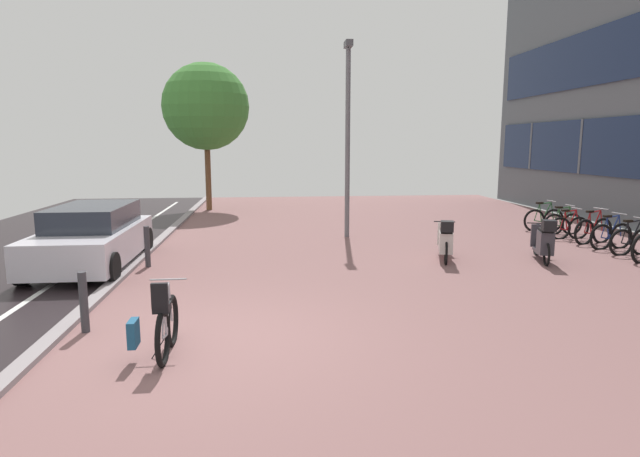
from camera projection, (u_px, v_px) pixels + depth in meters
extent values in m
cube|color=#835A59|center=(547.00, 329.00, 7.85)|extent=(14.40, 40.00, 0.05)
cube|color=gray|center=(46.00, 343.00, 7.11)|extent=(0.24, 40.00, 0.08)
cube|color=#545A61|center=(581.00, 147.00, 19.10)|extent=(0.10, 0.12, 1.98)
cube|color=#545A61|center=(531.00, 146.00, 22.69)|extent=(0.10, 0.12, 1.98)
torus|color=black|center=(163.00, 339.00, 6.52)|extent=(0.08, 0.72, 0.72)
torus|color=black|center=(172.00, 321.00, 7.18)|extent=(0.08, 0.72, 0.72)
cylinder|color=#B4B1B9|center=(168.00, 309.00, 6.87)|extent=(0.04, 0.33, 0.63)
cylinder|color=#B4B1B9|center=(165.00, 315.00, 6.68)|extent=(0.04, 0.14, 0.57)
cylinder|color=#B4B1B9|center=(166.00, 289.00, 6.78)|extent=(0.04, 0.41, 0.08)
cylinder|color=#B4B1B9|center=(165.00, 337.00, 6.65)|extent=(0.03, 0.26, 0.08)
cylinder|color=#B4B1B9|center=(163.00, 317.00, 6.55)|extent=(0.03, 0.17, 0.53)
cylinder|color=#B4B1B9|center=(170.00, 302.00, 7.08)|extent=(0.03, 0.15, 0.57)
cube|color=black|center=(163.00, 292.00, 6.58)|extent=(0.09, 0.22, 0.06)
cylinder|color=#ADADB2|center=(168.00, 279.00, 6.96)|extent=(0.48, 0.03, 0.02)
cube|color=black|center=(162.00, 307.00, 6.51)|extent=(0.20, 0.24, 0.10)
cube|color=black|center=(160.00, 296.00, 6.38)|extent=(0.20, 0.06, 0.32)
cube|color=#1D5277|center=(133.00, 333.00, 6.52)|extent=(0.10, 0.28, 0.34)
cylinder|color=black|center=(159.00, 347.00, 6.72)|extent=(0.20, 0.10, 0.28)
torus|color=black|center=(621.00, 243.00, 12.86)|extent=(0.70, 0.14, 0.70)
cylinder|color=black|center=(635.00, 232.00, 12.89)|extent=(0.31, 0.06, 0.61)
cylinder|color=black|center=(629.00, 234.00, 12.86)|extent=(0.14, 0.05, 0.56)
cylinder|color=black|center=(635.00, 221.00, 12.83)|extent=(0.38, 0.07, 0.08)
cylinder|color=black|center=(625.00, 244.00, 12.88)|extent=(0.24, 0.05, 0.08)
cylinder|color=black|center=(625.00, 233.00, 12.83)|extent=(0.16, 0.04, 0.51)
cube|color=black|center=(628.00, 221.00, 12.80)|extent=(0.23, 0.11, 0.06)
torus|color=black|center=(601.00, 237.00, 13.57)|extent=(0.72, 0.18, 0.71)
torus|color=black|center=(621.00, 236.00, 13.73)|extent=(0.72, 0.18, 0.71)
cylinder|color=navy|center=(614.00, 227.00, 13.63)|extent=(0.31, 0.08, 0.63)
cylinder|color=navy|center=(608.00, 228.00, 13.58)|extent=(0.14, 0.06, 0.57)
cylinder|color=navy|center=(613.00, 217.00, 13.57)|extent=(0.38, 0.10, 0.08)
cylinder|color=navy|center=(605.00, 238.00, 13.61)|extent=(0.24, 0.07, 0.08)
cylinder|color=navy|center=(604.00, 228.00, 13.55)|extent=(0.16, 0.05, 0.52)
cylinder|color=navy|center=(620.00, 226.00, 13.67)|extent=(0.15, 0.05, 0.57)
cube|color=black|center=(607.00, 216.00, 13.52)|extent=(0.23, 0.12, 0.06)
cylinder|color=#ADADB2|center=(619.00, 213.00, 13.60)|extent=(0.10, 0.48, 0.02)
torus|color=black|center=(584.00, 232.00, 14.26)|extent=(0.73, 0.28, 0.74)
torus|color=black|center=(602.00, 231.00, 14.51)|extent=(0.73, 0.28, 0.74)
cylinder|color=#A2191B|center=(596.00, 222.00, 14.37)|extent=(0.33, 0.13, 0.65)
cylinder|color=#A2191B|center=(590.00, 223.00, 14.30)|extent=(0.15, 0.07, 0.59)
cylinder|color=#A2191B|center=(595.00, 212.00, 14.30)|extent=(0.40, 0.15, 0.09)
cylinder|color=#A2191B|center=(588.00, 233.00, 14.32)|extent=(0.26, 0.10, 0.08)
cylinder|color=#A2191B|center=(587.00, 223.00, 14.25)|extent=(0.17, 0.07, 0.54)
cylinder|color=#A2191B|center=(601.00, 221.00, 14.44)|extent=(0.15, 0.07, 0.59)
cube|color=black|center=(590.00, 211.00, 14.23)|extent=(0.24, 0.15, 0.06)
cylinder|color=#ADADB2|center=(601.00, 209.00, 14.37)|extent=(0.16, 0.47, 0.02)
torus|color=black|center=(560.00, 229.00, 15.06)|extent=(0.68, 0.10, 0.68)
torus|color=black|center=(578.00, 228.00, 15.15)|extent=(0.68, 0.10, 0.68)
cylinder|color=maroon|center=(572.00, 220.00, 15.08)|extent=(0.29, 0.05, 0.60)
cylinder|color=maroon|center=(566.00, 221.00, 15.05)|extent=(0.13, 0.04, 0.54)
cylinder|color=maroon|center=(571.00, 211.00, 15.03)|extent=(0.36, 0.05, 0.08)
cylinder|color=maroon|center=(563.00, 229.00, 15.08)|extent=(0.23, 0.04, 0.07)
cylinder|color=maroon|center=(563.00, 220.00, 15.03)|extent=(0.15, 0.03, 0.50)
cylinder|color=maroon|center=(577.00, 219.00, 15.10)|extent=(0.14, 0.04, 0.54)
cube|color=black|center=(565.00, 210.00, 15.00)|extent=(0.22, 0.10, 0.06)
cylinder|color=#ADADB2|center=(577.00, 208.00, 15.04)|extent=(0.05, 0.48, 0.02)
torus|color=black|center=(554.00, 225.00, 15.83)|extent=(0.68, 0.09, 0.68)
torus|color=black|center=(572.00, 224.00, 15.91)|extent=(0.68, 0.09, 0.68)
cylinder|color=#306535|center=(565.00, 216.00, 15.84)|extent=(0.30, 0.05, 0.59)
cylinder|color=#306535|center=(560.00, 217.00, 15.82)|extent=(0.13, 0.04, 0.54)
cylinder|color=#306535|center=(564.00, 208.00, 15.79)|extent=(0.36, 0.05, 0.08)
cylinder|color=#306535|center=(557.00, 225.00, 15.85)|extent=(0.23, 0.04, 0.07)
cylinder|color=#306535|center=(556.00, 217.00, 15.80)|extent=(0.16, 0.03, 0.49)
cylinder|color=#306535|center=(571.00, 216.00, 15.86)|extent=(0.14, 0.03, 0.54)
cube|color=black|center=(559.00, 207.00, 15.77)|extent=(0.22, 0.10, 0.06)
cylinder|color=#ADADB2|center=(570.00, 205.00, 15.80)|extent=(0.04, 0.48, 0.02)
torus|color=black|center=(534.00, 220.00, 16.54)|extent=(0.72, 0.10, 0.72)
torus|color=black|center=(553.00, 220.00, 16.63)|extent=(0.72, 0.10, 0.72)
cylinder|color=#2C6737|center=(546.00, 212.00, 16.56)|extent=(0.32, 0.05, 0.63)
cylinder|color=#2C6737|center=(540.00, 213.00, 16.53)|extent=(0.14, 0.04, 0.57)
cylinder|color=#2C6737|center=(545.00, 203.00, 16.50)|extent=(0.40, 0.05, 0.08)
cylinder|color=#2C6737|center=(538.00, 221.00, 16.56)|extent=(0.26, 0.04, 0.08)
cylinder|color=#2C6737|center=(537.00, 212.00, 16.51)|extent=(0.17, 0.03, 0.53)
cylinder|color=#2C6737|center=(552.00, 211.00, 16.58)|extent=(0.15, 0.04, 0.57)
cube|color=black|center=(540.00, 203.00, 16.47)|extent=(0.22, 0.10, 0.06)
cylinder|color=#ADADB2|center=(551.00, 201.00, 16.52)|extent=(0.04, 0.48, 0.02)
torus|color=black|center=(547.00, 254.00, 11.82)|extent=(0.22, 0.55, 0.56)
torus|color=black|center=(536.00, 245.00, 12.93)|extent=(0.22, 0.55, 0.56)
cube|color=#37353D|center=(541.00, 250.00, 12.38)|extent=(0.46, 0.70, 0.08)
cube|color=#37353D|center=(545.00, 243.00, 11.98)|extent=(0.44, 0.57, 0.52)
cube|color=black|center=(546.00, 230.00, 11.93)|extent=(0.39, 0.52, 0.06)
cylinder|color=#37353D|center=(537.00, 234.00, 12.87)|extent=(0.10, 0.14, 0.56)
cube|color=#37353D|center=(538.00, 236.00, 12.80)|extent=(0.33, 0.17, 0.55)
cylinder|color=black|center=(538.00, 223.00, 12.80)|extent=(0.50, 0.18, 0.03)
cube|color=black|center=(549.00, 225.00, 11.66)|extent=(0.35, 0.35, 0.24)
torus|color=black|center=(446.00, 253.00, 11.94)|extent=(0.21, 0.55, 0.56)
torus|color=black|center=(444.00, 243.00, 13.15)|extent=(0.21, 0.55, 0.56)
cube|color=silver|center=(445.00, 249.00, 12.55)|extent=(0.47, 0.75, 0.08)
cube|color=silver|center=(446.00, 242.00, 12.12)|extent=(0.44, 0.61, 0.48)
cube|color=black|center=(446.00, 231.00, 12.08)|extent=(0.39, 0.55, 0.06)
cylinder|color=silver|center=(444.00, 232.00, 13.08)|extent=(0.10, 0.13, 0.56)
cube|color=silver|center=(444.00, 234.00, 13.02)|extent=(0.33, 0.17, 0.56)
cylinder|color=black|center=(444.00, 222.00, 13.02)|extent=(0.51, 0.18, 0.03)
cube|color=black|center=(447.00, 226.00, 11.79)|extent=(0.35, 0.35, 0.24)
cube|color=silver|center=(92.00, 243.00, 11.69)|extent=(1.78, 4.10, 0.70)
cube|color=#282D38|center=(93.00, 216.00, 11.81)|extent=(1.50, 2.52, 0.49)
cylinder|color=black|center=(77.00, 241.00, 13.14)|extent=(0.20, 0.62, 0.62)
cylinder|color=black|center=(147.00, 240.00, 13.32)|extent=(0.20, 0.62, 0.62)
cylinder|color=black|center=(22.00, 270.00, 10.14)|extent=(0.20, 0.62, 0.62)
cylinder|color=black|center=(112.00, 268.00, 10.31)|extent=(0.20, 0.62, 0.62)
cylinder|color=slate|center=(348.00, 145.00, 15.09)|extent=(0.14, 0.14, 5.38)
cube|color=#4C4C51|center=(348.00, 44.00, 14.63)|extent=(0.20, 0.52, 0.18)
cylinder|color=brown|center=(208.00, 174.00, 21.57)|extent=(0.23, 0.23, 2.99)
sphere|color=#418236|center=(206.00, 107.00, 21.13)|extent=(3.50, 3.50, 3.50)
cylinder|color=#38383D|center=(84.00, 302.00, 7.59)|extent=(0.12, 0.12, 0.91)
cylinder|color=#38383D|center=(147.00, 247.00, 11.65)|extent=(0.12, 0.12, 0.92)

